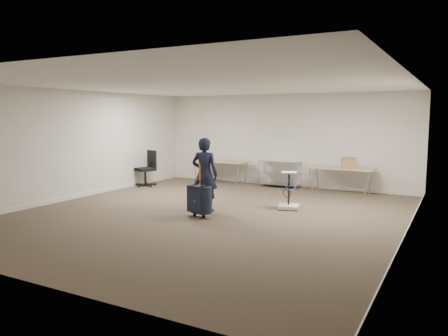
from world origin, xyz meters
The scene contains 10 objects.
ground centered at (0.00, 0.00, 0.00)m, with size 9.00×9.00×0.00m, color #493B2C.
room_shell centered at (0.00, 1.38, 0.05)m, with size 8.00×9.00×9.00m.
folding_table_left centered at (-1.90, 3.95, 0.68)m, with size 1.80×0.75×0.73m.
folding_table_right centered at (1.90, 3.95, 0.68)m, with size 1.80×0.75×0.73m.
wire_shelf centered at (0.00, 4.20, 0.44)m, with size 1.22×0.47×0.80m.
person centered at (-0.27, 0.26, 0.83)m, with size 0.61×0.40×1.67m, color black.
suitcase centered at (-0.05, -0.33, 0.39)m, with size 0.45×0.32×1.13m.
office_chair centered at (-3.66, 2.45, 0.33)m, with size 0.66×0.67×1.09m.
equipment_cart centered at (1.33, 1.35, 0.23)m, with size 0.57×0.57×0.86m.
cardboard_box centered at (2.08, 3.99, 0.87)m, with size 0.37×0.28×0.28m, color #A36A4B.
Camera 1 is at (4.75, -8.07, 2.13)m, focal length 35.00 mm.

